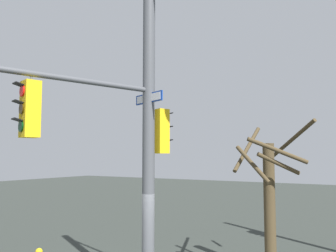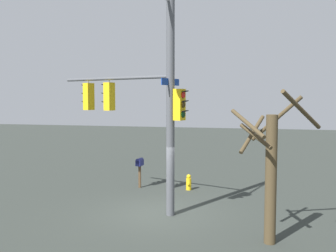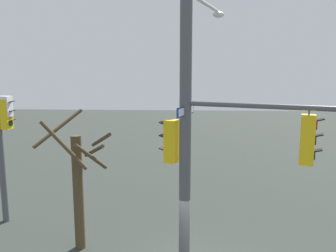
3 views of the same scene
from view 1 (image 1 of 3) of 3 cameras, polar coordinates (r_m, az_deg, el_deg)
main_signal_pole_assembly at (r=8.21m, az=-6.95°, el=1.95°), size 5.07×5.57×8.04m
bare_tree_behind_pole at (r=11.07m, az=15.78°, el=-10.55°), size 2.26×2.54×4.47m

